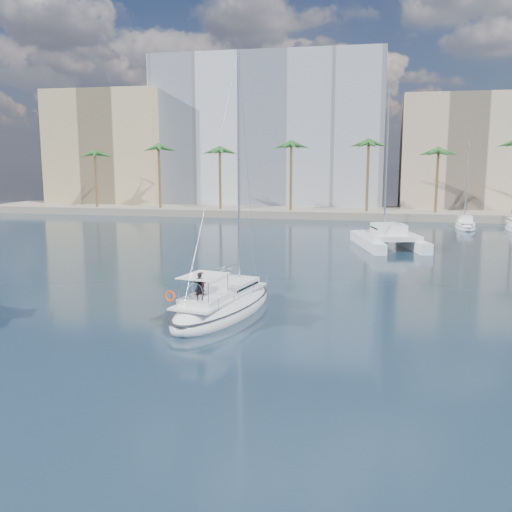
# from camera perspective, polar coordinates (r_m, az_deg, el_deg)

# --- Properties ---
(ground) EXTENTS (160.00, 160.00, 0.00)m
(ground) POSITION_cam_1_polar(r_m,az_deg,el_deg) (36.65, -0.95, -4.88)
(ground) COLOR black
(ground) RESTS_ON ground
(quay) EXTENTS (120.00, 14.00, 1.20)m
(quay) POSITION_cam_1_polar(r_m,az_deg,el_deg) (96.32, 7.12, 4.37)
(quay) COLOR gray
(quay) RESTS_ON ground
(building_modern) EXTENTS (42.00, 16.00, 28.00)m
(building_modern) POSITION_cam_1_polar(r_m,az_deg,el_deg) (109.55, 1.40, 12.07)
(building_modern) COLOR silver
(building_modern) RESTS_ON ground
(building_tan_left) EXTENTS (22.00, 14.00, 22.00)m
(building_tan_left) POSITION_cam_1_polar(r_m,az_deg,el_deg) (115.01, -14.09, 10.17)
(building_tan_left) COLOR tan
(building_tan_left) RESTS_ON ground
(building_beige) EXTENTS (20.00, 14.00, 20.00)m
(building_beige) POSITION_cam_1_polar(r_m,az_deg,el_deg) (105.57, 19.80, 9.44)
(building_beige) COLOR tan
(building_beige) RESTS_ON ground
(palm_left) EXTENTS (3.60, 3.60, 12.30)m
(palm_left) POSITION_cam_1_polar(r_m,az_deg,el_deg) (100.74, -12.93, 9.94)
(palm_left) COLOR brown
(palm_left) RESTS_ON ground
(palm_centre) EXTENTS (3.60, 3.60, 12.30)m
(palm_centre) POSITION_cam_1_polar(r_m,az_deg,el_deg) (91.96, 7.03, 10.17)
(palm_centre) COLOR brown
(palm_centre) RESTS_ON ground
(main_sloop) EXTENTS (5.67, 11.43, 16.25)m
(main_sloop) POSITION_cam_1_polar(r_m,az_deg,el_deg) (34.40, -3.30, -4.98)
(main_sloop) COLOR white
(main_sloop) RESTS_ON ground
(catamaran) EXTENTS (8.45, 12.56, 16.81)m
(catamaran) POSITION_cam_1_polar(r_m,az_deg,el_deg) (62.28, 13.12, 1.91)
(catamaran) COLOR white
(catamaran) RESTS_ON ground
(seagull) EXTENTS (1.19, 0.51, 0.22)m
(seagull) POSITION_cam_1_polar(r_m,az_deg,el_deg) (43.62, -3.21, -1.25)
(seagull) COLOR silver
(seagull) RESTS_ON ground
(moored_yacht_a) EXTENTS (3.37, 9.52, 11.90)m
(moored_yacht_a) POSITION_cam_1_polar(r_m,az_deg,el_deg) (83.02, 20.18, 2.63)
(moored_yacht_a) COLOR white
(moored_yacht_a) RESTS_ON ground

